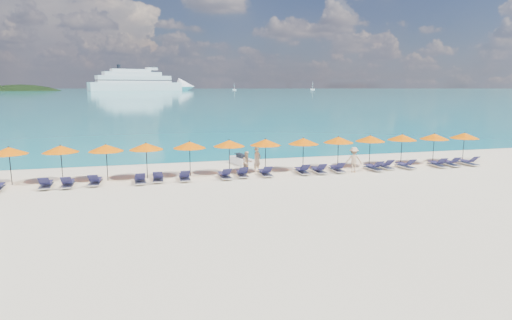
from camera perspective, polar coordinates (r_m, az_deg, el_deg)
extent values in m
plane|color=beige|center=(23.70, 1.84, -4.06)|extent=(1400.00, 1400.00, 0.00)
cube|color=#1FA9B2|center=(682.10, -14.31, 9.05)|extent=(1600.00, 1300.00, 0.01)
ellipsoid|color=black|center=(600.84, -28.56, 4.76)|extent=(162.00, 126.00, 85.50)
cube|color=white|center=(549.04, -15.68, 9.40)|extent=(111.64, 53.29, 10.07)
cone|color=white|center=(572.19, -9.22, 9.64)|extent=(27.91, 27.91, 22.16)
cube|color=white|center=(548.51, -15.92, 10.34)|extent=(89.62, 43.59, 8.06)
cube|color=white|center=(548.05, -16.16, 10.96)|extent=(70.02, 35.53, 5.04)
cube|color=white|center=(547.60, -16.39, 11.37)|extent=(48.01, 25.83, 3.53)
cube|color=black|center=(548.49, -15.92, 10.18)|extent=(90.74, 44.12, 0.91)
cube|color=black|center=(548.55, -15.93, 10.55)|extent=(88.51, 43.06, 0.91)
cylinder|color=black|center=(543.95, -17.84, 11.74)|extent=(4.43, 4.43, 5.54)
cube|color=white|center=(608.39, -2.90, 9.35)|extent=(5.65, 1.88, 1.51)
cylinder|color=white|center=(608.37, -2.91, 9.81)|extent=(0.34, 0.34, 9.41)
cube|color=white|center=(656.64, 7.54, 9.33)|extent=(6.88, 2.29, 1.83)
cylinder|color=white|center=(656.62, 7.56, 9.85)|extent=(0.41, 0.41, 11.46)
cube|color=white|center=(31.49, -2.09, -0.09)|extent=(1.35, 2.28, 0.49)
cube|color=black|center=(31.27, -1.94, 0.51)|extent=(0.67, 0.98, 0.31)
cylinder|color=black|center=(31.87, -2.55, 0.93)|extent=(0.49, 0.18, 0.05)
imported|color=tan|center=(28.41, 0.15, 0.01)|extent=(0.73, 0.67, 1.69)
imported|color=tan|center=(27.90, -1.19, -0.38)|extent=(0.78, 0.53, 1.49)
imported|color=tan|center=(29.14, 12.89, 0.03)|extent=(1.20, 0.82, 1.71)
cylinder|color=black|center=(28.53, -29.93, -0.75)|extent=(0.05, 0.05, 2.20)
cone|color=#F16100|center=(28.39, -30.09, 1.08)|extent=(2.10, 2.10, 0.42)
sphere|color=black|center=(28.37, -30.13, 1.52)|extent=(0.08, 0.08, 0.08)
cylinder|color=black|center=(27.93, -24.48, -0.51)|extent=(0.05, 0.05, 2.20)
cone|color=#F16100|center=(27.80, -24.62, 1.35)|extent=(2.10, 2.10, 0.42)
sphere|color=black|center=(27.77, -24.65, 1.80)|extent=(0.08, 0.08, 0.08)
cylinder|color=black|center=(27.36, -19.26, -0.38)|extent=(0.05, 0.05, 2.20)
cone|color=#F16100|center=(27.22, -19.37, 1.53)|extent=(2.10, 2.10, 0.42)
sphere|color=black|center=(27.19, -19.40, 1.99)|extent=(0.08, 0.08, 0.08)
cylinder|color=black|center=(27.35, -14.36, -0.14)|extent=(0.05, 0.05, 2.20)
cone|color=#F16100|center=(27.21, -14.44, 1.77)|extent=(2.10, 2.10, 0.42)
sphere|color=black|center=(27.18, -14.46, 2.23)|extent=(0.08, 0.08, 0.08)
cylinder|color=black|center=(27.47, -8.80, 0.10)|extent=(0.05, 0.05, 2.20)
cone|color=#F16100|center=(27.33, -8.85, 2.00)|extent=(2.10, 2.10, 0.42)
sphere|color=black|center=(27.30, -8.86, 2.46)|extent=(0.08, 0.08, 0.08)
cylinder|color=black|center=(27.99, -3.58, 0.38)|extent=(0.05, 0.05, 2.20)
cone|color=#F16100|center=(27.86, -3.60, 2.25)|extent=(2.10, 2.10, 0.42)
sphere|color=black|center=(27.83, -3.60, 2.70)|extent=(0.08, 0.08, 0.08)
cylinder|color=black|center=(28.45, 1.27, 0.55)|extent=(0.05, 0.05, 2.20)
cone|color=#F16100|center=(28.32, 1.27, 2.39)|extent=(2.10, 2.10, 0.42)
sphere|color=black|center=(28.29, 1.27, 2.83)|extent=(0.08, 0.08, 0.08)
cylinder|color=black|center=(29.18, 6.30, 0.73)|extent=(0.05, 0.05, 2.20)
cone|color=#F16100|center=(29.05, 6.34, 2.52)|extent=(2.10, 2.10, 0.42)
sphere|color=black|center=(29.02, 6.35, 2.95)|extent=(0.08, 0.08, 0.08)
cylinder|color=black|center=(30.31, 10.88, 0.95)|extent=(0.05, 0.05, 2.20)
cone|color=#F16100|center=(30.19, 10.94, 2.67)|extent=(2.10, 2.10, 0.42)
sphere|color=black|center=(30.16, 10.95, 3.09)|extent=(0.08, 0.08, 0.08)
cylinder|color=black|center=(31.52, 14.92, 1.13)|extent=(0.05, 0.05, 2.20)
cone|color=#F16100|center=(31.40, 14.99, 2.79)|extent=(2.10, 2.10, 0.42)
sphere|color=black|center=(31.38, 15.01, 3.19)|extent=(0.08, 0.08, 0.08)
cylinder|color=black|center=(32.91, 18.82, 1.29)|extent=(0.05, 0.05, 2.20)
cone|color=#F16100|center=(32.80, 18.91, 2.88)|extent=(2.10, 2.10, 0.42)
sphere|color=black|center=(32.77, 18.93, 3.26)|extent=(0.08, 0.08, 0.08)
cylinder|color=black|center=(34.28, 22.59, 1.38)|extent=(0.05, 0.05, 2.20)
cone|color=#F16100|center=(34.17, 22.69, 2.91)|extent=(2.10, 2.10, 0.42)
sphere|color=black|center=(34.15, 22.72, 3.27)|extent=(0.08, 0.08, 0.08)
cylinder|color=black|center=(35.84, 25.93, 1.48)|extent=(0.05, 0.05, 2.20)
cone|color=#F16100|center=(35.73, 26.04, 2.94)|extent=(2.10, 2.10, 0.42)
sphere|color=black|center=(35.71, 26.07, 3.29)|extent=(0.08, 0.08, 0.08)
cube|color=silver|center=(26.88, -26.19, -3.10)|extent=(0.70, 1.73, 0.06)
cube|color=#1E1E46|center=(27.09, -26.14, -2.66)|extent=(0.60, 1.13, 0.04)
cube|color=#1E1E46|center=(26.27, -26.43, -2.49)|extent=(0.58, 0.56, 0.43)
cube|color=silver|center=(26.61, -23.79, -3.05)|extent=(0.67, 1.72, 0.06)
cube|color=#1E1E46|center=(26.82, -23.75, -2.60)|extent=(0.58, 1.12, 0.04)
cube|color=#1E1E46|center=(25.99, -24.00, -2.43)|extent=(0.57, 0.55, 0.43)
cube|color=silver|center=(26.61, -20.63, -2.84)|extent=(0.73, 1.74, 0.06)
cube|color=#1E1E46|center=(26.82, -20.56, -2.39)|extent=(0.62, 1.13, 0.04)
cube|color=#1E1E46|center=(25.99, -20.88, -2.22)|extent=(0.58, 0.57, 0.43)
cube|color=silver|center=(26.25, -15.19, -2.72)|extent=(0.72, 1.73, 0.06)
cube|color=#1E1E46|center=(26.46, -15.24, -2.27)|extent=(0.61, 1.13, 0.04)
cube|color=#1E1E46|center=(25.62, -15.17, -2.08)|extent=(0.58, 0.57, 0.43)
cube|color=silver|center=(26.46, -12.90, -2.52)|extent=(0.72, 1.73, 0.06)
cube|color=#1E1E46|center=(26.67, -12.90, -2.08)|extent=(0.62, 1.13, 0.04)
cube|color=#1E1E46|center=(25.83, -12.97, -1.89)|extent=(0.58, 0.57, 0.43)
cube|color=silver|center=(26.45, -9.51, -2.41)|extent=(0.65, 1.71, 0.06)
cube|color=#1E1E46|center=(26.66, -9.56, -1.97)|extent=(0.57, 1.11, 0.04)
cube|color=#1E1E46|center=(25.83, -9.44, -1.78)|extent=(0.56, 0.55, 0.43)
cube|color=silver|center=(26.69, -4.20, -2.19)|extent=(0.70, 1.73, 0.06)
cube|color=#1E1E46|center=(26.90, -4.32, -1.75)|extent=(0.60, 1.13, 0.04)
cube|color=#1E1E46|center=(26.09, -3.93, -1.55)|extent=(0.58, 0.56, 0.43)
cube|color=silver|center=(27.14, -1.85, -1.97)|extent=(0.73, 1.74, 0.06)
cube|color=#1E1E46|center=(27.35, -1.93, -1.54)|extent=(0.62, 1.13, 0.04)
cube|color=#1E1E46|center=(26.52, -1.67, -1.34)|extent=(0.59, 0.57, 0.43)
cube|color=silver|center=(27.39, 1.24, -1.86)|extent=(0.64, 1.71, 0.06)
cube|color=#1E1E46|center=(27.59, 1.10, -1.43)|extent=(0.56, 1.11, 0.04)
cube|color=#1E1E46|center=(26.79, 1.55, -1.23)|extent=(0.56, 0.54, 0.43)
cube|color=silver|center=(28.21, 6.16, -1.57)|extent=(0.66, 1.71, 0.06)
cube|color=#1E1E46|center=(28.41, 6.00, -1.15)|extent=(0.58, 1.11, 0.04)
cube|color=#1E1E46|center=(27.62, 6.55, -0.95)|extent=(0.56, 0.55, 0.43)
cube|color=silver|center=(28.54, 8.34, -1.48)|extent=(0.66, 1.71, 0.06)
cube|color=#1E1E46|center=(28.73, 8.16, -1.08)|extent=(0.57, 1.11, 0.04)
cube|color=#1E1E46|center=(27.96, 8.77, -0.87)|extent=(0.56, 0.55, 0.43)
cube|color=silver|center=(29.17, 10.73, -1.30)|extent=(0.70, 1.73, 0.06)
cube|color=#1E1E46|center=(29.37, 10.55, -0.91)|extent=(0.60, 1.13, 0.04)
cube|color=#1E1E46|center=(28.60, 11.18, -0.70)|extent=(0.58, 0.56, 0.43)
cube|color=silver|center=(30.23, 15.38, -1.10)|extent=(0.75, 1.74, 0.06)
cube|color=#1E1E46|center=(30.41, 15.13, -0.72)|extent=(0.63, 1.14, 0.04)
cube|color=#1E1E46|center=(29.72, 16.01, -0.51)|extent=(0.59, 0.58, 0.43)
cube|color=silver|center=(31.06, 16.75, -0.88)|extent=(0.63, 1.70, 0.06)
cube|color=#1E1E46|center=(31.25, 16.53, -0.51)|extent=(0.55, 1.10, 0.04)
cube|color=#1E1E46|center=(30.54, 17.33, -0.31)|extent=(0.55, 0.54, 0.43)
cube|color=silver|center=(31.66, 19.29, -0.82)|extent=(0.74, 1.74, 0.06)
cube|color=#1E1E46|center=(31.82, 19.03, -0.46)|extent=(0.63, 1.14, 0.04)
cube|color=#1E1E46|center=(31.16, 19.95, -0.25)|extent=(0.59, 0.57, 0.43)
cube|color=silver|center=(33.05, 23.02, -0.62)|extent=(0.75, 1.74, 0.06)
cube|color=#1E1E46|center=(33.23, 22.80, -0.28)|extent=(0.63, 1.14, 0.04)
cube|color=#1E1E46|center=(32.53, 23.60, -0.08)|extent=(0.59, 0.58, 0.43)
cube|color=silver|center=(33.80, 24.50, -0.51)|extent=(0.76, 1.75, 0.06)
cube|color=#1E1E46|center=(33.98, 24.29, -0.17)|extent=(0.64, 1.14, 0.04)
cube|color=#1E1E46|center=(33.29, 25.08, 0.02)|extent=(0.59, 0.58, 0.43)
cube|color=silver|center=(34.73, 26.40, -0.40)|extent=(0.72, 1.73, 0.06)
cube|color=#1E1E46|center=(34.88, 26.13, -0.07)|extent=(0.62, 1.13, 0.04)
cube|color=#1E1E46|center=(34.28, 27.09, 0.13)|extent=(0.58, 0.57, 0.43)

